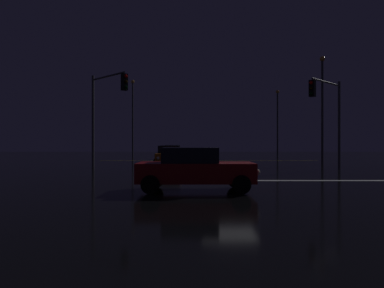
{
  "coord_description": "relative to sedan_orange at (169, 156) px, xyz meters",
  "views": [
    {
      "loc": [
        -1.7,
        -16.64,
        1.71
      ],
      "look_at": [
        -1.66,
        11.88,
        1.69
      ],
      "focal_mm": 33.67,
      "sensor_mm": 36.0,
      "label": 1
    }
  ],
  "objects": [
    {
      "name": "ground",
      "position": [
        3.39,
        -10.33,
        -0.85
      ],
      "size": [
        120.0,
        120.0,
        0.1
      ],
      "primitive_type": "cube",
      "color": "black"
    },
    {
      "name": "stop_line_north",
      "position": [
        3.39,
        -2.05,
        -0.8
      ],
      "size": [
        0.35,
        14.19,
        0.01
      ],
      "color": "white",
      "rests_on": "ground"
    },
    {
      "name": "centre_line_ns",
      "position": [
        3.39,
        9.55,
        -0.8
      ],
      "size": [
        22.0,
        0.15,
        0.01
      ],
      "color": "yellow",
      "rests_on": "ground"
    },
    {
      "name": "sedan_orange",
      "position": [
        0.0,
        0.0,
        0.0
      ],
      "size": [
        2.02,
        4.33,
        1.57
      ],
      "color": "#C66014",
      "rests_on": "ground"
    },
    {
      "name": "sedan_silver",
      "position": [
        -0.37,
        6.66,
        0.0
      ],
      "size": [
        2.02,
        4.33,
        1.57
      ],
      "color": "#B7B7BC",
      "rests_on": "ground"
    },
    {
      "name": "sedan_green",
      "position": [
        -0.46,
        13.3,
        0.0
      ],
      "size": [
        2.02,
        4.33,
        1.57
      ],
      "color": "#14512D",
      "rests_on": "ground"
    },
    {
      "name": "sedan_red_crossing",
      "position": [
        1.78,
        -13.87,
        0.0
      ],
      "size": [
        4.33,
        2.02,
        1.57
      ],
      "color": "maroon",
      "rests_on": "ground"
    },
    {
      "name": "traffic_signal_ne",
      "position": [
        10.83,
        -2.88,
        3.41
      ],
      "size": [
        3.17,
        3.17,
        6.1
      ],
      "color": "#4C4C51",
      "rests_on": "ground"
    },
    {
      "name": "traffic_signal_nw",
      "position": [
        -4.15,
        -2.79,
        3.67
      ],
      "size": [
        3.05,
        3.05,
        6.51
      ],
      "color": "#4C4C51",
      "rests_on": "ground"
    },
    {
      "name": "streetlamp_right_far",
      "position": [
        12.77,
        19.55,
        4.22
      ],
      "size": [
        0.44,
        0.44,
        8.67
      ],
      "color": "#424247",
      "rests_on": "ground"
    },
    {
      "name": "streetlamp_right_near",
      "position": [
        12.77,
        3.55,
        4.47
      ],
      "size": [
        0.44,
        0.44,
        9.15
      ],
      "color": "#424247",
      "rests_on": "ground"
    },
    {
      "name": "streetlamp_left_far",
      "position": [
        -5.99,
        19.55,
        4.89
      ],
      "size": [
        0.44,
        0.44,
        9.97
      ],
      "color": "#424247",
      "rests_on": "ground"
    }
  ]
}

